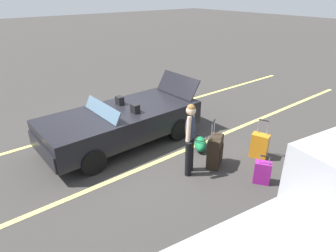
{
  "coord_description": "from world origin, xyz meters",
  "views": [
    {
      "loc": [
        3.33,
        6.19,
        3.79
      ],
      "look_at": [
        -0.62,
        1.18,
        0.75
      ],
      "focal_mm": 31.13,
      "sensor_mm": 36.0,
      "label": 1
    }
  ],
  "objects": [
    {
      "name": "lot_line_near",
      "position": [
        0.0,
        -1.34,
        0.0
      ],
      "size": [
        18.0,
        0.12,
        0.01
      ],
      "primitive_type": "cube",
      "color": "#EAE066",
      "rests_on": "ground_plane"
    },
    {
      "name": "traveler_person",
      "position": [
        -0.45,
        2.16,
        0.93
      ],
      "size": [
        0.54,
        0.43,
        1.65
      ],
      "rotation": [
        0.0,
        0.0,
        -0.93
      ],
      "color": "black",
      "rests_on": "ground_plane"
    },
    {
      "name": "lot_line_far",
      "position": [
        0.0,
        4.06,
        0.0
      ],
      "size": [
        18.0,
        0.12,
        0.01
      ],
      "primitive_type": "cube",
      "color": "#EAE066",
      "rests_on": "ground_plane"
    },
    {
      "name": "suitcase_small_carryon",
      "position": [
        -1.41,
        3.39,
        0.25
      ],
      "size": [
        0.36,
        0.39,
        0.7
      ],
      "rotation": [
        0.0,
        0.0,
        3.74
      ],
      "color": "#991E8C",
      "rests_on": "ground_plane"
    },
    {
      "name": "convertible_car",
      "position": [
        0.2,
        0.01,
        0.59
      ],
      "size": [
        4.26,
        1.92,
        1.5
      ],
      "rotation": [
        0.0,
        0.0,
        0.03
      ],
      "color": "black",
      "rests_on": "ground_plane"
    },
    {
      "name": "ground_plane",
      "position": [
        0.0,
        0.0,
        0.0
      ],
      "size": [
        80.0,
        80.0,
        0.0
      ],
      "primitive_type": "plane",
      "color": "#383533"
    },
    {
      "name": "duffel_bag",
      "position": [
        -1.38,
        1.56,
        0.16
      ],
      "size": [
        0.65,
        0.67,
        0.34
      ],
      "rotation": [
        0.0,
        0.0,
        0.83
      ],
      "color": "#19723F",
      "rests_on": "ground_plane"
    },
    {
      "name": "lot_line_mid",
      "position": [
        0.0,
        1.36,
        0.0
      ],
      "size": [
        18.0,
        0.12,
        0.01
      ],
      "primitive_type": "cube",
      "color": "#EAE066",
      "rests_on": "ground_plane"
    },
    {
      "name": "suitcase_large_black",
      "position": [
        -1.11,
        2.31,
        0.37
      ],
      "size": [
        0.56,
        0.49,
        1.13
      ],
      "rotation": [
        0.0,
        0.0,
        2.11
      ],
      "color": "#2D2319",
      "rests_on": "ground_plane"
    },
    {
      "name": "suitcase_medium_bright",
      "position": [
        -2.24,
        2.72,
        0.31
      ],
      "size": [
        0.36,
        0.46,
        0.98
      ],
      "rotation": [
        0.0,
        0.0,
        0.36
      ],
      "color": "orange",
      "rests_on": "ground_plane"
    }
  ]
}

